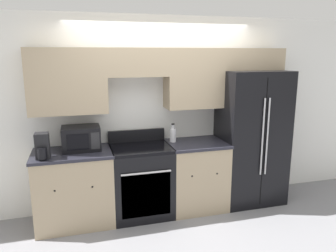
{
  "coord_description": "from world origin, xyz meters",
  "views": [
    {
      "loc": [
        -1.13,
        -3.67,
        2.11
      ],
      "look_at": [
        0.0,
        0.31,
        1.19
      ],
      "focal_mm": 35.0,
      "sensor_mm": 36.0,
      "label": 1
    }
  ],
  "objects_px": {
    "refrigerator": "(249,137)",
    "bottle": "(173,135)",
    "oven_range": "(141,181)",
    "microwave": "(81,138)"
  },
  "relations": [
    {
      "from": "refrigerator",
      "to": "bottle",
      "type": "height_order",
      "value": "refrigerator"
    },
    {
      "from": "oven_range",
      "to": "refrigerator",
      "type": "height_order",
      "value": "refrigerator"
    },
    {
      "from": "bottle",
      "to": "refrigerator",
      "type": "bearing_deg",
      "value": -2.88
    },
    {
      "from": "refrigerator",
      "to": "microwave",
      "type": "height_order",
      "value": "refrigerator"
    },
    {
      "from": "oven_range",
      "to": "bottle",
      "type": "bearing_deg",
      "value": 14.14
    },
    {
      "from": "oven_range",
      "to": "microwave",
      "type": "bearing_deg",
      "value": 174.05
    },
    {
      "from": "oven_range",
      "to": "bottle",
      "type": "relative_size",
      "value": 4.31
    },
    {
      "from": "refrigerator",
      "to": "microwave",
      "type": "relative_size",
      "value": 4.1
    },
    {
      "from": "oven_range",
      "to": "bottle",
      "type": "height_order",
      "value": "bottle"
    },
    {
      "from": "microwave",
      "to": "oven_range",
      "type": "bearing_deg",
      "value": -5.95
    }
  ]
}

